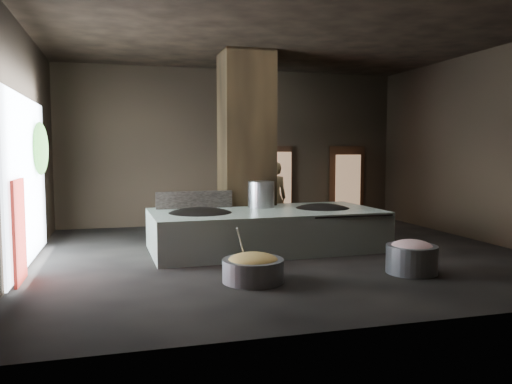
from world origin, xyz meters
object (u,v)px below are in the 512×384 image
object	(u,v)px
hearth_platform	(266,230)
cook	(274,198)
meat_basin	(412,259)
wok_left	(200,218)
veg_basin	(253,270)
stock_pot	(261,196)
wok_right	(322,213)

from	to	relation	value
hearth_platform	cook	size ratio (longest dim) A/B	2.66
cook	meat_basin	distance (m)	4.83
hearth_platform	wok_left	bearing A→B (deg)	-179.89
hearth_platform	wok_left	xyz separation A→B (m)	(-1.45, -0.05, 0.32)
veg_basin	meat_basin	bearing A→B (deg)	-3.46
stock_pot	cook	bearing A→B (deg)	61.85
wok_right	hearth_platform	bearing A→B (deg)	-177.88
meat_basin	stock_pot	bearing A→B (deg)	119.27
hearth_platform	cook	bearing A→B (deg)	65.90
cook	meat_basin	size ratio (longest dim) A/B	2.08
hearth_platform	stock_pot	distance (m)	0.89
stock_pot	veg_basin	xyz separation A→B (m)	(-1.02, -3.10, -0.94)
hearth_platform	wok_right	bearing A→B (deg)	0.25
hearth_platform	stock_pot	size ratio (longest dim) A/B	7.67
wok_left	cook	size ratio (longest dim) A/B	0.84
stock_pot	cook	world-z (taller)	cook
wok_left	meat_basin	size ratio (longest dim) A/B	1.74
wok_right	cook	size ratio (longest dim) A/B	0.78
wok_left	veg_basin	distance (m)	2.60
veg_basin	meat_basin	xyz separation A→B (m)	(2.86, -0.17, 0.06)
veg_basin	meat_basin	size ratio (longest dim) A/B	1.14
stock_pot	meat_basin	world-z (taller)	stock_pot
hearth_platform	wok_right	size ratio (longest dim) A/B	3.41
wok_left	veg_basin	bearing A→B (deg)	-79.21
cook	meat_basin	world-z (taller)	cook
stock_pot	meat_basin	size ratio (longest dim) A/B	0.72
meat_basin	cook	bearing A→B (deg)	103.20
meat_basin	veg_basin	bearing A→B (deg)	176.54
wok_left	meat_basin	xyz separation A→B (m)	(3.33, -2.67, -0.50)
wok_left	stock_pot	xyz separation A→B (m)	(1.50, 0.60, 0.38)
hearth_platform	wok_right	distance (m)	1.39
stock_pot	cook	distance (m)	1.58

